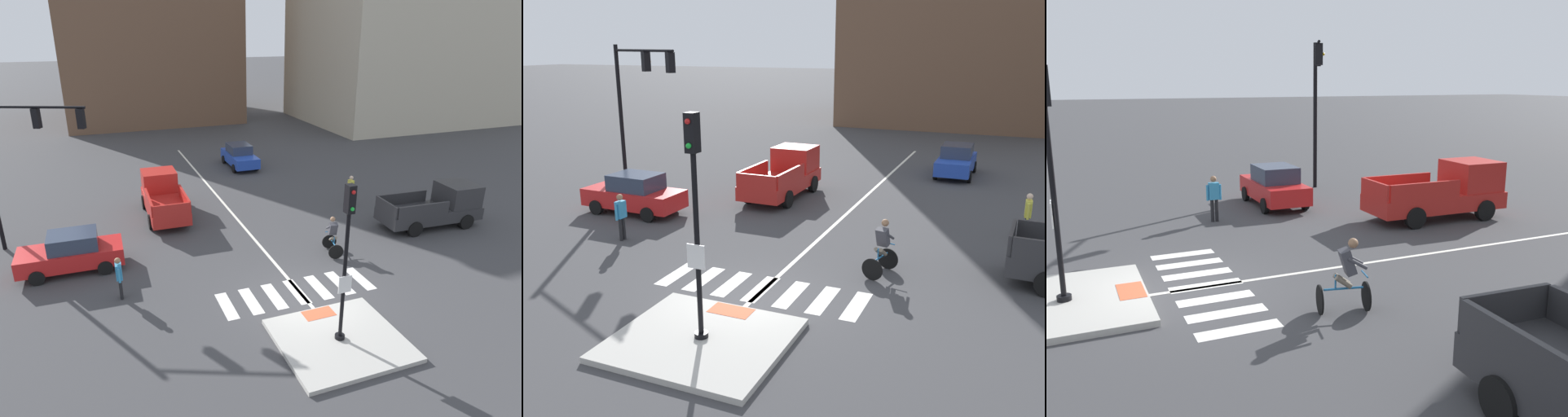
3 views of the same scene
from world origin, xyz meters
TOP-DOWN VIEW (x-y plane):
  - ground_plane at (0.00, 0.00)m, footprint 300.00×300.00m
  - traffic_island at (0.00, -2.59)m, footprint 3.93×3.59m
  - tactile_pad_front at (0.00, -1.15)m, footprint 1.10×0.60m
  - signal_pole at (0.00, -2.60)m, footprint 0.44×0.38m
  - crosswalk_stripe_a at (-2.78, 0.63)m, footprint 0.44×1.80m
  - crosswalk_stripe_b at (-1.85, 0.63)m, footprint 0.44×1.80m
  - crosswalk_stripe_c at (-0.93, 0.63)m, footprint 0.44×1.80m
  - crosswalk_stripe_d at (0.00, 0.63)m, footprint 0.44×1.80m
  - crosswalk_stripe_e at (0.93, 0.63)m, footprint 0.44×1.80m
  - crosswalk_stripe_f at (1.85, 0.63)m, footprint 0.44×1.80m
  - crosswalk_stripe_g at (2.78, 0.63)m, footprint 0.44×1.80m
  - lane_centre_line at (0.08, 10.00)m, footprint 0.14×28.00m
  - traffic_light_mast at (-9.56, 8.08)m, footprint 4.34×1.99m
  - building_corner_left at (26.09, 29.81)m, footprint 22.00×16.19m
  - building_corner_right at (0.36, 41.91)m, footprint 18.10×18.54m
  - car_red_cross_left at (-7.92, 5.45)m, footprint 4.14×1.92m
  - car_blue_eastbound_distant at (3.32, 17.63)m, footprint 1.86×4.11m
  - pickup_truck_red_westbound_far at (-3.36, 10.45)m, footprint 2.13×5.13m
  - pickup_truck_charcoal_cross_right at (9.34, 4.03)m, footprint 5.19×2.25m
  - cyclist at (2.84, 3.06)m, footprint 0.88×1.21m
  - pedestrian_at_curb_left at (-6.27, 2.52)m, footprint 0.23×0.55m
  - pedestrian_waiting_far_side at (6.81, 8.16)m, footprint 0.23×0.55m

SIDE VIEW (x-z plane):
  - ground_plane at x=0.00m, z-range 0.00..0.00m
  - crosswalk_stripe_a at x=-2.78m, z-range 0.00..0.01m
  - crosswalk_stripe_b at x=-1.85m, z-range 0.00..0.01m
  - crosswalk_stripe_c at x=-0.93m, z-range 0.00..0.01m
  - crosswalk_stripe_d at x=0.00m, z-range 0.00..0.01m
  - crosswalk_stripe_e at x=0.93m, z-range 0.00..0.01m
  - crosswalk_stripe_f at x=1.85m, z-range 0.00..0.01m
  - crosswalk_stripe_g at x=2.78m, z-range 0.00..0.01m
  - lane_centre_line at x=0.08m, z-range 0.00..0.01m
  - traffic_island at x=0.00m, z-range 0.00..0.15m
  - tactile_pad_front at x=0.00m, z-range 0.15..0.16m
  - car_red_cross_left at x=-7.92m, z-range -0.01..1.63m
  - car_blue_eastbound_distant at x=3.32m, z-range -0.01..1.63m
  - cyclist at x=2.84m, z-range 0.03..1.71m
  - pickup_truck_red_westbound_far at x=-3.36m, z-range -0.06..2.02m
  - pickup_truck_charcoal_cross_right at x=9.34m, z-range -0.06..2.02m
  - pedestrian_at_curb_left at x=-6.27m, z-range 0.15..1.82m
  - pedestrian_waiting_far_side at x=6.81m, z-range 0.15..1.82m
  - signal_pole at x=0.00m, z-range 0.67..5.81m
  - traffic_light_mast at x=-9.56m, z-range 1.27..7.92m
  - building_corner_left at x=26.09m, z-range 0.02..16.70m
  - building_corner_right at x=0.36m, z-range 0.02..20.75m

